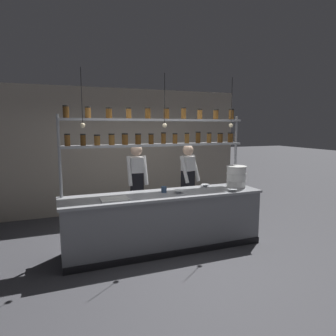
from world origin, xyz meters
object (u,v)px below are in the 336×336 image
at_px(prep_bowl_center_front, 232,190).
at_px(prep_bowl_center_back, 178,192).
at_px(prep_bowl_near_left, 205,186).
at_px(spice_shelf_unit, 158,135).
at_px(chef_left, 137,183).
at_px(container_stack, 236,177).
at_px(chef_center, 188,180).
at_px(serving_cup_front, 164,189).
at_px(cutting_board, 114,199).

xyz_separation_m(prep_bowl_center_front, prep_bowl_center_back, (-0.88, 0.21, 0.00)).
bearing_deg(prep_bowl_near_left, spice_shelf_unit, 173.36).
bearing_deg(prep_bowl_center_front, chef_left, 140.73).
distance_m(prep_bowl_near_left, prep_bowl_center_back, 0.71).
bearing_deg(container_stack, chef_center, 123.66).
distance_m(prep_bowl_center_front, prep_bowl_center_back, 0.91).
distance_m(spice_shelf_unit, serving_cup_front, 0.92).
xyz_separation_m(cutting_board, prep_bowl_near_left, (1.70, 0.36, 0.01)).
xyz_separation_m(chef_center, prep_bowl_center_back, (-0.59, -0.89, 0.00)).
bearing_deg(prep_bowl_near_left, container_stack, -24.95).
relative_size(spice_shelf_unit, prep_bowl_near_left, 19.36).
bearing_deg(serving_cup_front, prep_bowl_near_left, 10.34).
xyz_separation_m(chef_left, prep_bowl_center_back, (0.45, -0.88, -0.02)).
bearing_deg(prep_bowl_center_front, spice_shelf_unit, 151.23).
xyz_separation_m(cutting_board, prep_bowl_center_back, (1.05, 0.07, 0.01)).
bearing_deg(serving_cup_front, cutting_board, -166.48).
distance_m(chef_left, cutting_board, 1.12).
distance_m(spice_shelf_unit, chef_left, 1.04).
bearing_deg(spice_shelf_unit, prep_bowl_center_front, -28.77).
height_order(chef_center, serving_cup_front, chef_center).
bearing_deg(serving_cup_front, prep_bowl_center_front, -17.80).
bearing_deg(chef_center, prep_bowl_center_back, -140.23).
bearing_deg(chef_left, cutting_board, -119.35).
xyz_separation_m(container_stack, prep_bowl_near_left, (-0.49, 0.23, -0.17)).
bearing_deg(prep_bowl_center_front, cutting_board, 175.81).
relative_size(container_stack, cutting_board, 0.95).
bearing_deg(container_stack, serving_cup_front, 176.88).
distance_m(spice_shelf_unit, prep_bowl_center_front, 1.54).
relative_size(container_stack, serving_cup_front, 3.89).
distance_m(container_stack, prep_bowl_center_back, 1.15).
xyz_separation_m(container_stack, prep_bowl_center_front, (-0.25, -0.27, -0.17)).
relative_size(prep_bowl_center_front, serving_cup_front, 1.67).
height_order(container_stack, prep_bowl_center_front, container_stack).
relative_size(chef_center, prep_bowl_near_left, 10.10).
relative_size(spice_shelf_unit, container_stack, 8.29).
bearing_deg(spice_shelf_unit, container_stack, -13.64).
height_order(chef_left, container_stack, chef_left).
bearing_deg(prep_bowl_center_front, container_stack, 47.34).
xyz_separation_m(chef_left, container_stack, (1.58, -0.81, 0.15)).
relative_size(cutting_board, prep_bowl_center_front, 2.45).
xyz_separation_m(container_stack, prep_bowl_center_back, (-1.13, -0.06, -0.17)).
distance_m(chef_center, serving_cup_front, 1.09).
height_order(spice_shelf_unit, chef_left, spice_shelf_unit).
distance_m(spice_shelf_unit, chef_center, 1.31).
xyz_separation_m(prep_bowl_near_left, prep_bowl_center_back, (-0.65, -0.29, 0.00)).
xyz_separation_m(prep_bowl_near_left, prep_bowl_center_front, (0.24, -0.50, 0.00)).
bearing_deg(spice_shelf_unit, chef_center, 31.81).
bearing_deg(prep_bowl_center_front, chef_center, 105.07).
height_order(spice_shelf_unit, container_stack, spice_shelf_unit).
height_order(spice_shelf_unit, prep_bowl_center_back, spice_shelf_unit).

